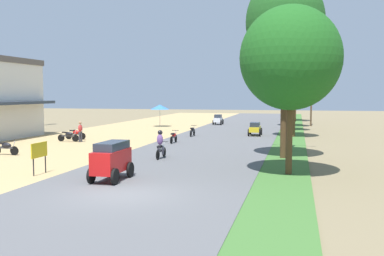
# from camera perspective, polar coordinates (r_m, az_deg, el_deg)

# --- Properties ---
(ground_plane) EXTENTS (180.00, 180.00, 0.00)m
(ground_plane) POSITION_cam_1_polar(r_m,az_deg,el_deg) (17.07, -8.70, -8.65)
(ground_plane) COLOR #7A6B4C
(road_strip) EXTENTS (9.00, 140.00, 0.08)m
(road_strip) POSITION_cam_1_polar(r_m,az_deg,el_deg) (17.06, -8.70, -8.52)
(road_strip) COLOR #565659
(road_strip) RESTS_ON ground
(median_strip) EXTENTS (2.40, 140.00, 0.06)m
(median_strip) POSITION_cam_1_polar(r_m,az_deg,el_deg) (15.88, 11.02, -9.57)
(median_strip) COLOR #3D6B2D
(median_strip) RESTS_ON ground
(parked_motorbike_nearest) EXTENTS (1.80, 0.54, 0.94)m
(parked_motorbike_nearest) POSITION_cam_1_polar(r_m,az_deg,el_deg) (29.87, -22.66, -2.26)
(parked_motorbike_nearest) COLOR black
(parked_motorbike_nearest) RESTS_ON dirt_shoulder
(parked_motorbike_second) EXTENTS (1.80, 0.54, 0.94)m
(parked_motorbike_second) POSITION_cam_1_polar(r_m,az_deg,el_deg) (36.62, -15.47, -0.91)
(parked_motorbike_second) COLOR black
(parked_motorbike_second) RESTS_ON dirt_shoulder
(parked_motorbike_third) EXTENTS (1.80, 0.54, 0.94)m
(parked_motorbike_third) POSITION_cam_1_polar(r_m,az_deg,el_deg) (38.18, -14.60, -0.68)
(parked_motorbike_third) COLOR black
(parked_motorbike_third) RESTS_ON dirt_shoulder
(street_signboard) EXTENTS (0.06, 1.30, 1.50)m
(street_signboard) POSITION_cam_1_polar(r_m,az_deg,el_deg) (22.14, -18.90, -2.93)
(street_signboard) COLOR #262628
(street_signboard) RESTS_ON dirt_shoulder
(vendor_umbrella) EXTENTS (2.20, 2.20, 2.52)m
(vendor_umbrella) POSITION_cam_1_polar(r_m,az_deg,el_deg) (51.41, -4.12, 2.68)
(vendor_umbrella) COLOR #99999E
(vendor_umbrella) RESTS_ON dirt_shoulder
(pedestrian_on_shoulder) EXTENTS (0.38, 0.43, 1.62)m
(pedestrian_on_shoulder) POSITION_cam_1_polar(r_m,az_deg,el_deg) (35.98, -14.06, -0.31)
(pedestrian_on_shoulder) COLOR #33333D
(pedestrian_on_shoulder) RESTS_ON dirt_shoulder
(median_tree_nearest) EXTENTS (4.70, 4.70, 7.86)m
(median_tree_nearest) POSITION_cam_1_polar(r_m,az_deg,el_deg) (21.39, 12.44, 8.70)
(median_tree_nearest) COLOR #4C351E
(median_tree_nearest) RESTS_ON median_strip
(median_tree_second) EXTENTS (4.52, 4.52, 10.59)m
(median_tree_second) POSITION_cam_1_polar(r_m,az_deg,el_deg) (27.01, 11.78, 13.07)
(median_tree_second) COLOR #4C351E
(median_tree_second) RESTS_ON median_strip
(median_tree_third) EXTENTS (4.26, 4.26, 8.18)m
(median_tree_third) POSITION_cam_1_polar(r_m,az_deg,el_deg) (40.31, 12.93, 6.90)
(median_tree_third) COLOR #4C351E
(median_tree_third) RESTS_ON median_strip
(median_tree_fourth) EXTENTS (3.11, 3.11, 7.06)m
(median_tree_fourth) POSITION_cam_1_polar(r_m,az_deg,el_deg) (47.05, 12.96, 6.25)
(median_tree_fourth) COLOR #4C351E
(median_tree_fourth) RESTS_ON median_strip
(median_tree_fifth) EXTENTS (3.90, 3.90, 10.13)m
(median_tree_fifth) POSITION_cam_1_polar(r_m,az_deg,el_deg) (52.30, 12.66, 8.64)
(median_tree_fifth) COLOR #4C351E
(median_tree_fifth) RESTS_ON median_strip
(median_tree_sixth) EXTENTS (4.47, 4.47, 10.33)m
(median_tree_sixth) POSITION_cam_1_polar(r_m,az_deg,el_deg) (63.32, 13.04, 7.56)
(median_tree_sixth) COLOR #4C351E
(median_tree_sixth) RESTS_ON median_strip
(streetlamp_near) EXTENTS (3.16, 0.20, 8.50)m
(streetlamp_near) POSITION_cam_1_polar(r_m,az_deg,el_deg) (30.10, 12.50, 6.35)
(streetlamp_near) COLOR gray
(streetlamp_near) RESTS_ON median_strip
(streetlamp_mid) EXTENTS (3.16, 0.20, 8.27)m
(streetlamp_mid) POSITION_cam_1_polar(r_m,az_deg,el_deg) (59.87, 12.93, 5.21)
(streetlamp_mid) COLOR gray
(streetlamp_mid) RESTS_ON median_strip
(utility_pole_near) EXTENTS (1.80, 0.20, 9.69)m
(utility_pole_near) POSITION_cam_1_polar(r_m,az_deg,el_deg) (54.81, 15.01, 5.51)
(utility_pole_near) COLOR brown
(utility_pole_near) RESTS_ON ground
(car_van_red) EXTENTS (1.19, 2.41, 1.67)m
(car_van_red) POSITION_cam_1_polar(r_m,az_deg,el_deg) (19.74, -10.23, -3.87)
(car_van_red) COLOR red
(car_van_red) RESTS_ON road_strip
(car_sedan_yellow) EXTENTS (1.10, 2.26, 1.19)m
(car_sedan_yellow) POSITION_cam_1_polar(r_m,az_deg,el_deg) (40.55, 8.05, -0.02)
(car_sedan_yellow) COLOR gold
(car_sedan_yellow) RESTS_ON road_strip
(car_hatchback_white) EXTENTS (1.04, 2.00, 1.23)m
(car_hatchback_white) POSITION_cam_1_polar(r_m,az_deg,el_deg) (54.36, 3.35, 1.13)
(car_hatchback_white) COLOR silver
(car_hatchback_white) RESTS_ON road_strip
(motorbike_foreground_rider) EXTENTS (0.54, 1.80, 1.66)m
(motorbike_foreground_rider) POSITION_cam_1_polar(r_m,az_deg,el_deg) (26.02, -4.02, -2.19)
(motorbike_foreground_rider) COLOR black
(motorbike_foreground_rider) RESTS_ON road_strip
(motorbike_ahead_second) EXTENTS (0.54, 1.80, 0.94)m
(motorbike_ahead_second) POSITION_cam_1_polar(r_m,az_deg,el_deg) (34.22, -2.35, -1.08)
(motorbike_ahead_second) COLOR black
(motorbike_ahead_second) RESTS_ON road_strip
(motorbike_ahead_third) EXTENTS (0.54, 1.80, 0.94)m
(motorbike_ahead_third) POSITION_cam_1_polar(r_m,az_deg,el_deg) (39.56, 0.07, -0.33)
(motorbike_ahead_third) COLOR black
(motorbike_ahead_third) RESTS_ON road_strip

